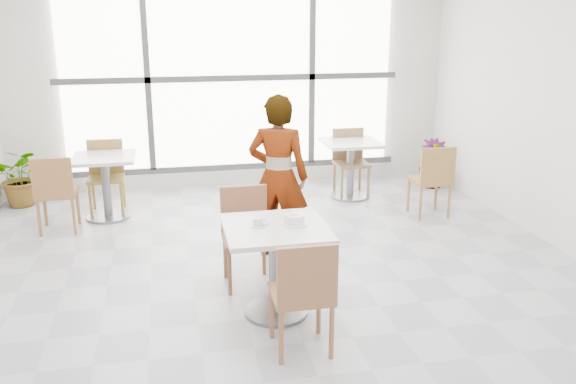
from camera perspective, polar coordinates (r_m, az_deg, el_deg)
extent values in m
plane|color=#9E9EA5|center=(5.39, -0.65, -9.33)|extent=(7.00, 7.00, 0.00)
plane|color=silver|center=(8.35, -5.37, 10.66)|extent=(6.00, 0.00, 6.00)
plane|color=silver|center=(1.78, 21.96, -13.61)|extent=(6.00, 0.00, 6.00)
cube|color=white|center=(8.29, -5.32, 10.62)|extent=(4.40, 0.04, 2.40)
cube|color=#3F3F42|center=(8.26, -5.30, 10.60)|extent=(4.60, 0.05, 0.08)
cube|color=#3F3F42|center=(8.21, -13.06, 10.21)|extent=(0.08, 0.05, 2.40)
cube|color=#3F3F42|center=(8.46, 2.26, 10.79)|extent=(0.08, 0.05, 2.40)
cube|color=#3F3F42|center=(8.48, -5.08, 2.37)|extent=(4.60, 0.05, 0.08)
cube|color=silver|center=(4.74, -1.16, -3.46)|extent=(0.80, 0.80, 0.04)
cylinder|color=slate|center=(4.89, -1.14, -7.60)|extent=(0.10, 0.10, 0.71)
cylinder|color=slate|center=(5.03, -1.12, -11.13)|extent=(0.52, 0.52, 0.03)
cube|color=#905B3C|center=(4.37, 1.22, -9.57)|extent=(0.42, 0.42, 0.04)
cube|color=#905B3C|center=(4.11, 1.84, -7.83)|extent=(0.42, 0.04, 0.42)
cylinder|color=#905B3C|center=(4.67, 2.90, -10.88)|extent=(0.04, 0.04, 0.41)
cylinder|color=#905B3C|center=(4.36, 4.11, -13.01)|extent=(0.04, 0.04, 0.41)
cylinder|color=#905B3C|center=(4.60, -1.53, -11.31)|extent=(0.04, 0.04, 0.41)
cylinder|color=#905B3C|center=(4.29, -0.66, -13.52)|extent=(0.04, 0.04, 0.41)
cube|color=brown|center=(5.37, -3.87, -4.47)|extent=(0.42, 0.42, 0.04)
cube|color=brown|center=(5.47, -4.19, -1.52)|extent=(0.42, 0.04, 0.42)
cylinder|color=brown|center=(5.27, -5.50, -7.58)|extent=(0.04, 0.04, 0.41)
cylinder|color=brown|center=(5.60, -5.91, -6.09)|extent=(0.04, 0.04, 0.41)
cylinder|color=brown|center=(5.32, -1.61, -7.29)|extent=(0.04, 0.04, 0.41)
cylinder|color=brown|center=(5.64, -2.26, -5.83)|extent=(0.04, 0.04, 0.41)
cylinder|color=silver|center=(4.77, 0.60, -2.99)|extent=(0.21, 0.21, 0.01)
cylinder|color=silver|center=(4.76, 0.61, -2.53)|extent=(0.16, 0.16, 0.07)
torus|color=silver|center=(4.75, 0.61, -2.17)|extent=(0.16, 0.16, 0.01)
cylinder|color=#C9B885|center=(4.76, 0.61, -2.55)|extent=(0.14, 0.14, 0.05)
cylinder|color=beige|center=(4.76, 0.68, -2.17)|extent=(0.03, 0.03, 0.02)
cylinder|color=beige|center=(4.77, 0.52, -2.08)|extent=(0.03, 0.03, 0.02)
cylinder|color=beige|center=(4.76, 0.70, -2.17)|extent=(0.03, 0.03, 0.01)
cylinder|color=#F8E4A0|center=(4.75, 0.52, -2.19)|extent=(0.03, 0.03, 0.02)
cylinder|color=beige|center=(4.74, 0.67, -2.21)|extent=(0.03, 0.03, 0.02)
cylinder|color=beige|center=(4.74, 0.69, -2.22)|extent=(0.03, 0.03, 0.02)
cylinder|color=beige|center=(4.76, 0.85, -2.13)|extent=(0.03, 0.03, 0.01)
cylinder|color=beige|center=(4.75, 0.61, -2.22)|extent=(0.03, 0.03, 0.02)
cylinder|color=#F8F1A0|center=(4.75, 0.96, -2.19)|extent=(0.03, 0.03, 0.02)
cylinder|color=beige|center=(4.75, 0.85, -2.21)|extent=(0.03, 0.03, 0.02)
cylinder|color=beige|center=(4.74, 0.54, -2.14)|extent=(0.03, 0.03, 0.02)
cylinder|color=#F6E79F|center=(4.74, 0.31, -2.18)|extent=(0.03, 0.03, 0.02)
cylinder|color=silver|center=(4.75, -2.84, -3.16)|extent=(0.13, 0.13, 0.01)
cylinder|color=silver|center=(4.74, -2.85, -2.77)|extent=(0.08, 0.08, 0.06)
torus|color=silver|center=(4.74, -2.33, -2.74)|extent=(0.05, 0.01, 0.05)
cylinder|color=black|center=(4.73, -2.85, -2.50)|extent=(0.07, 0.07, 0.00)
cube|color=#A9AAAE|center=(4.73, -2.21, -3.12)|extent=(0.09, 0.05, 0.00)
sphere|color=#A9AAAE|center=(4.75, -1.82, -3.02)|extent=(0.02, 0.02, 0.02)
imported|color=black|center=(5.92, -0.92, 1.44)|extent=(0.69, 0.58, 1.62)
cube|color=silver|center=(7.34, -16.93, 3.09)|extent=(0.70, 0.70, 0.04)
cylinder|color=slate|center=(7.44, -16.69, 0.28)|extent=(0.10, 0.10, 0.71)
cylinder|color=slate|center=(7.54, -16.48, -2.20)|extent=(0.52, 0.52, 0.03)
cube|color=white|center=(7.88, 5.95, 4.62)|extent=(0.70, 0.70, 0.04)
cylinder|color=slate|center=(7.97, 5.87, 1.98)|extent=(0.10, 0.10, 0.71)
cylinder|color=slate|center=(8.06, 5.80, -0.36)|extent=(0.52, 0.52, 0.03)
cube|color=#925E36|center=(7.17, -20.89, -0.11)|extent=(0.42, 0.42, 0.04)
cube|color=#925E36|center=(6.93, -21.31, 1.27)|extent=(0.42, 0.04, 0.42)
cylinder|color=#925E36|center=(7.37, -19.13, -1.31)|extent=(0.04, 0.04, 0.41)
cylinder|color=#925E36|center=(7.03, -19.47, -2.19)|extent=(0.04, 0.04, 0.41)
cylinder|color=#925E36|center=(7.43, -21.87, -1.46)|extent=(0.04, 0.04, 0.41)
cylinder|color=#925E36|center=(7.09, -22.34, -2.34)|extent=(0.04, 0.04, 0.41)
cube|color=olive|center=(7.61, -16.74, 1.23)|extent=(0.42, 0.42, 0.04)
cube|color=olive|center=(7.74, -16.77, 3.23)|extent=(0.42, 0.04, 0.42)
cylinder|color=olive|center=(7.52, -18.07, -0.87)|extent=(0.04, 0.04, 0.41)
cylinder|color=olive|center=(7.86, -17.81, -0.09)|extent=(0.04, 0.04, 0.41)
cylinder|color=olive|center=(7.48, -15.33, -0.71)|extent=(0.04, 0.04, 0.41)
cylinder|color=olive|center=(7.83, -15.19, 0.06)|extent=(0.04, 0.04, 0.41)
cube|color=olive|center=(7.39, 13.17, 1.05)|extent=(0.42, 0.42, 0.04)
cube|color=olive|center=(7.16, 13.91, 2.42)|extent=(0.42, 0.04, 0.42)
cylinder|color=olive|center=(7.68, 13.73, -0.15)|extent=(0.04, 0.04, 0.41)
cylinder|color=olive|center=(7.37, 14.90, -0.94)|extent=(0.04, 0.04, 0.41)
cylinder|color=olive|center=(7.53, 11.25, -0.31)|extent=(0.04, 0.04, 0.41)
cylinder|color=olive|center=(7.22, 12.34, -1.12)|extent=(0.04, 0.04, 0.41)
cube|color=olive|center=(8.03, 5.99, 2.65)|extent=(0.42, 0.42, 0.04)
cube|color=olive|center=(8.16, 5.64, 4.54)|extent=(0.42, 0.04, 0.42)
cylinder|color=olive|center=(7.87, 5.08, 0.69)|extent=(0.04, 0.04, 0.41)
cylinder|color=olive|center=(8.21, 4.37, 1.37)|extent=(0.04, 0.04, 0.41)
cylinder|color=olive|center=(7.98, 7.56, 0.83)|extent=(0.04, 0.04, 0.41)
cylinder|color=olive|center=(8.31, 6.76, 1.50)|extent=(0.04, 0.04, 0.41)
imported|color=#3C7C36|center=(8.29, -23.69, 1.34)|extent=(0.78, 0.72, 0.74)
imported|color=#557741|center=(8.65, 13.45, 2.64)|extent=(0.42, 0.42, 0.67)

